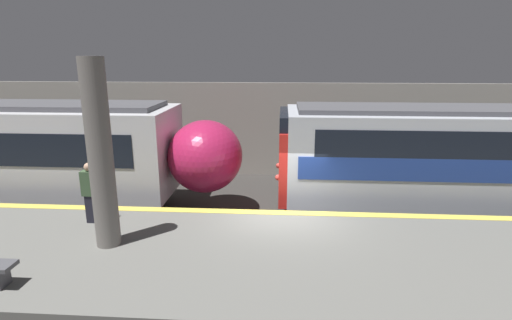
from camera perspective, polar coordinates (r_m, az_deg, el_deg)
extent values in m
plane|color=#33302D|center=(11.34, 3.60, -12.49)|extent=(120.00, 120.00, 0.00)
cube|color=slate|center=(9.01, 3.55, -16.18)|extent=(40.00, 4.70, 1.12)
cube|color=#EAD14C|center=(10.73, 3.69, -7.51)|extent=(40.00, 0.30, 0.01)
cube|color=#9E998E|center=(17.43, 3.86, 4.31)|extent=(50.00, 0.15, 4.05)
cylinder|color=slate|center=(8.98, -21.35, 0.58)|extent=(0.52, 0.52, 4.05)
ellipsoid|color=#B21E4C|center=(13.14, -7.24, 0.57)|extent=(2.42, 2.78, 2.34)
sphere|color=#F2EFCC|center=(13.10, -3.10, -1.26)|extent=(0.20, 0.20, 0.20)
cube|color=red|center=(12.92, 3.90, 0.03)|extent=(0.25, 2.96, 2.23)
cube|color=black|center=(12.68, 3.99, 4.90)|extent=(0.25, 2.66, 0.89)
sphere|color=#EA4C42|center=(12.37, 3.15, -2.51)|extent=(0.18, 0.18, 0.18)
sphere|color=#EA4C42|center=(13.68, 3.23, -0.81)|extent=(0.18, 0.18, 0.18)
cube|color=black|center=(10.84, -22.31, -6.42)|extent=(0.28, 0.20, 0.71)
cube|color=#3D5638|center=(10.63, -22.65, -3.06)|extent=(0.38, 0.24, 0.62)
sphere|color=tan|center=(10.51, -22.88, -0.92)|extent=(0.20, 0.20, 0.20)
cube|color=#4C4C51|center=(8.79, -32.50, -13.83)|extent=(0.10, 0.32, 0.41)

